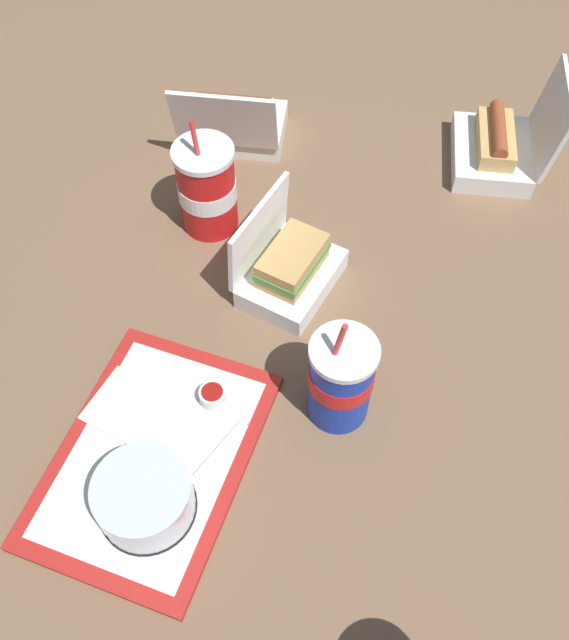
{
  "coord_description": "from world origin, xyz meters",
  "views": [
    {
      "loc": [
        0.63,
        0.21,
        0.95
      ],
      "look_at": [
        0.03,
        0.04,
        0.05
      ],
      "focal_mm": 40.0,
      "sensor_mm": 36.0,
      "label": 1
    }
  ],
  "objects_px": {
    "clamshell_hotdog_center": "(234,122)",
    "food_tray": "(153,458)",
    "cake_container": "(144,498)",
    "clamshell_sandwich_left": "(288,268)",
    "clamshell_hotdog_right": "(500,146)",
    "plastic_fork": "(222,448)",
    "ketchup_cup": "(213,395)",
    "soda_cup_front": "(207,188)",
    "soda_cup_corner": "(341,379)"
  },
  "relations": [
    {
      "from": "cake_container",
      "to": "clamshell_hotdog_right",
      "type": "distance_m",
      "value": 0.9
    },
    {
      "from": "ketchup_cup",
      "to": "clamshell_hotdog_center",
      "type": "distance_m",
      "value": 0.58
    },
    {
      "from": "cake_container",
      "to": "clamshell_hotdog_center",
      "type": "distance_m",
      "value": 0.75
    },
    {
      "from": "plastic_fork",
      "to": "soda_cup_front",
      "type": "relative_size",
      "value": 0.48
    },
    {
      "from": "ketchup_cup",
      "to": "clamshell_hotdog_right",
      "type": "relative_size",
      "value": 0.19
    },
    {
      "from": "clamshell_hotdog_right",
      "to": "clamshell_sandwich_left",
      "type": "xyz_separation_m",
      "value": [
        0.39,
        -0.3,
        0.0
      ]
    },
    {
      "from": "ketchup_cup",
      "to": "soda_cup_front",
      "type": "height_order",
      "value": "soda_cup_front"
    },
    {
      "from": "clamshell_sandwich_left",
      "to": "food_tray",
      "type": "bearing_deg",
      "value": -15.24
    },
    {
      "from": "food_tray",
      "to": "clamshell_hotdog_right",
      "type": "height_order",
      "value": "clamshell_hotdog_right"
    },
    {
      "from": "soda_cup_corner",
      "to": "soda_cup_front",
      "type": "xyz_separation_m",
      "value": [
        -0.3,
        -0.31,
        0.0
      ]
    },
    {
      "from": "plastic_fork",
      "to": "soda_cup_front",
      "type": "height_order",
      "value": "soda_cup_front"
    },
    {
      "from": "clamshell_hotdog_center",
      "to": "soda_cup_front",
      "type": "distance_m",
      "value": 0.23
    },
    {
      "from": "clamshell_sandwich_left",
      "to": "clamshell_hotdog_center",
      "type": "distance_m",
      "value": 0.37
    },
    {
      "from": "ketchup_cup",
      "to": "clamshell_hotdog_center",
      "type": "bearing_deg",
      "value": -164.33
    },
    {
      "from": "cake_container",
      "to": "soda_cup_front",
      "type": "xyz_separation_m",
      "value": [
        -0.52,
        -0.1,
        0.04
      ]
    },
    {
      "from": "clamshell_hotdog_center",
      "to": "clamshell_hotdog_right",
      "type": "bearing_deg",
      "value": 98.7
    },
    {
      "from": "clamshell_hotdog_center",
      "to": "food_tray",
      "type": "bearing_deg",
      "value": 8.85
    },
    {
      "from": "soda_cup_front",
      "to": "clamshell_hotdog_right",
      "type": "bearing_deg",
      "value": 122.45
    },
    {
      "from": "plastic_fork",
      "to": "clamshell_sandwich_left",
      "type": "distance_m",
      "value": 0.32
    },
    {
      "from": "cake_container",
      "to": "soda_cup_corner",
      "type": "height_order",
      "value": "soda_cup_corner"
    },
    {
      "from": "ketchup_cup",
      "to": "clamshell_hotdog_center",
      "type": "relative_size",
      "value": 0.19
    },
    {
      "from": "clamshell_sandwich_left",
      "to": "soda_cup_front",
      "type": "relative_size",
      "value": 0.85
    },
    {
      "from": "clamshell_sandwich_left",
      "to": "clamshell_hotdog_center",
      "type": "bearing_deg",
      "value": -147.42
    },
    {
      "from": "clamshell_hotdog_right",
      "to": "clamshell_sandwich_left",
      "type": "height_order",
      "value": "clamshell_hotdog_right"
    },
    {
      "from": "food_tray",
      "to": "soda_cup_front",
      "type": "height_order",
      "value": "soda_cup_front"
    },
    {
      "from": "plastic_fork",
      "to": "clamshell_hotdog_right",
      "type": "xyz_separation_m",
      "value": [
        -0.71,
        0.3,
        0.03
      ]
    },
    {
      "from": "food_tray",
      "to": "soda_cup_corner",
      "type": "relative_size",
      "value": 1.73
    },
    {
      "from": "plastic_fork",
      "to": "food_tray",
      "type": "bearing_deg",
      "value": -46.76
    },
    {
      "from": "cake_container",
      "to": "ketchup_cup",
      "type": "distance_m",
      "value": 0.18
    },
    {
      "from": "food_tray",
      "to": "clamshell_hotdog_center",
      "type": "bearing_deg",
      "value": -171.15
    },
    {
      "from": "clamshell_sandwich_left",
      "to": "clamshell_hotdog_center",
      "type": "xyz_separation_m",
      "value": [
        -0.32,
        -0.2,
        -0.0
      ]
    },
    {
      "from": "cake_container",
      "to": "clamshell_sandwich_left",
      "type": "relative_size",
      "value": 0.68
    },
    {
      "from": "plastic_fork",
      "to": "clamshell_sandwich_left",
      "type": "bearing_deg",
      "value": -160.17
    },
    {
      "from": "cake_container",
      "to": "clamshell_hotdog_right",
      "type": "bearing_deg",
      "value": 155.82
    },
    {
      "from": "plastic_fork",
      "to": "soda_cup_front",
      "type": "xyz_separation_m",
      "value": [
        -0.41,
        -0.17,
        0.07
      ]
    },
    {
      "from": "cake_container",
      "to": "plastic_fork",
      "type": "height_order",
      "value": "cake_container"
    },
    {
      "from": "ketchup_cup",
      "to": "soda_cup_front",
      "type": "xyz_separation_m",
      "value": [
        -0.34,
        -0.13,
        0.06
      ]
    },
    {
      "from": "plastic_fork",
      "to": "clamshell_hotdog_right",
      "type": "height_order",
      "value": "clamshell_hotdog_right"
    },
    {
      "from": "clamshell_hotdog_right",
      "to": "clamshell_hotdog_center",
      "type": "relative_size",
      "value": 0.97
    },
    {
      "from": "food_tray",
      "to": "clamshell_hotdog_center",
      "type": "xyz_separation_m",
      "value": [
        -0.67,
        -0.1,
        0.03
      ]
    },
    {
      "from": "food_tray",
      "to": "clamshell_hotdog_right",
      "type": "relative_size",
      "value": 1.86
    },
    {
      "from": "soda_cup_corner",
      "to": "clamshell_hotdog_center",
      "type": "bearing_deg",
      "value": -146.96
    },
    {
      "from": "cake_container",
      "to": "clamshell_sandwich_left",
      "type": "distance_m",
      "value": 0.43
    },
    {
      "from": "clamshell_hotdog_right",
      "to": "clamshell_sandwich_left",
      "type": "bearing_deg",
      "value": -37.02
    },
    {
      "from": "clamshell_hotdog_center",
      "to": "ketchup_cup",
      "type": "bearing_deg",
      "value": 15.67
    },
    {
      "from": "cake_container",
      "to": "clamshell_hotdog_center",
      "type": "xyz_separation_m",
      "value": [
        -0.74,
        -0.13,
        -0.01
      ]
    },
    {
      "from": "clamshell_hotdog_right",
      "to": "soda_cup_corner",
      "type": "bearing_deg",
      "value": -15.19
    },
    {
      "from": "food_tray",
      "to": "plastic_fork",
      "type": "distance_m",
      "value": 0.1
    },
    {
      "from": "ketchup_cup",
      "to": "soda_cup_corner",
      "type": "xyz_separation_m",
      "value": [
        -0.05,
        0.18,
        0.06
      ]
    },
    {
      "from": "plastic_fork",
      "to": "soda_cup_corner",
      "type": "height_order",
      "value": "soda_cup_corner"
    }
  ]
}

